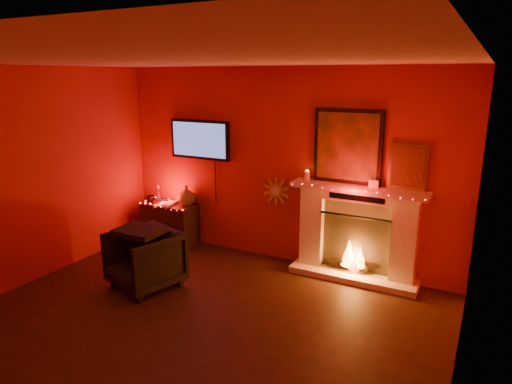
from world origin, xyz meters
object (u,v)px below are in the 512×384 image
at_px(fireplace, 357,224).
at_px(sunburst_clock, 276,191).
at_px(console_table, 171,220).
at_px(armchair, 145,259).
at_px(tv, 200,140).

bearing_deg(fireplace, sunburst_clock, 175.63).
xyz_separation_m(fireplace, console_table, (-2.90, -0.12, -0.35)).
bearing_deg(armchair, tv, 113.97).
distance_m(console_table, armchair, 1.53).
distance_m(fireplace, tv, 2.61).
height_order(fireplace, armchair, fireplace).
bearing_deg(tv, armchair, -82.65).
height_order(sunburst_clock, armchair, sunburst_clock).
xyz_separation_m(tv, sunburst_clock, (1.25, 0.03, -0.65)).
height_order(tv, sunburst_clock, tv).
bearing_deg(sunburst_clock, console_table, -172.83).
distance_m(sunburst_clock, armchair, 2.01).
distance_m(tv, console_table, 1.36).
xyz_separation_m(sunburst_clock, console_table, (-1.71, -0.21, -0.62)).
bearing_deg(sunburst_clock, fireplace, -4.37).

